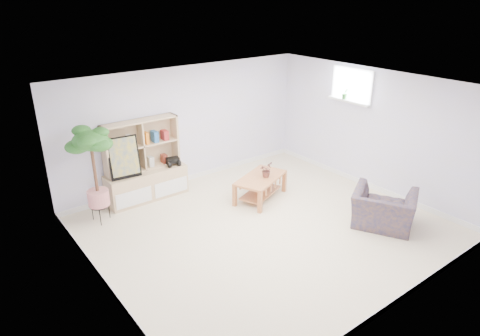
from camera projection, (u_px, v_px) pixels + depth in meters
floor at (265, 227)px, 7.29m from camera, size 5.50×5.00×0.01m
ceiling at (268, 88)px, 6.36m from camera, size 5.50×5.00×0.01m
walls at (267, 162)px, 6.83m from camera, size 5.51×5.01×2.40m
baseboard at (265, 225)px, 7.27m from camera, size 5.50×5.00×0.10m
window at (352, 85)px, 8.48m from camera, size 0.10×0.98×0.68m
window_sill at (349, 101)px, 8.57m from camera, size 0.14×1.00×0.04m
storage_unit at (145, 161)px, 8.03m from camera, size 1.55×0.52×1.55m
poster at (124, 158)px, 7.66m from camera, size 0.57×0.18×0.77m
toy_truck at (173, 161)px, 8.30m from camera, size 0.38×0.29×0.18m
coffee_table at (260, 188)px, 8.22m from camera, size 1.25×0.98×0.45m
table_plant at (266, 170)px, 8.10m from camera, size 0.33×0.32×0.28m
floor_tree at (95, 176)px, 7.17m from camera, size 0.71×0.71×1.72m
armchair at (384, 207)px, 7.19m from camera, size 1.24×1.30×0.74m
sill_plant at (345, 94)px, 8.61m from camera, size 0.13×0.11×0.23m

